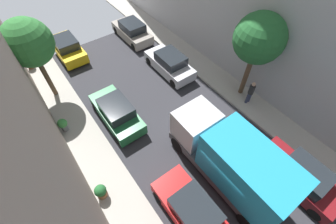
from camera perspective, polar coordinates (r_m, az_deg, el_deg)
The scene contains 15 objects.
ground at distance 12.86m, azimuth 14.74°, elevation -16.04°, with size 32.00×32.00×0.00m, color #2D2D33.
sidewalk_right at distance 15.56m, azimuth 27.50°, elevation -4.42°, with size 2.00×44.00×0.15m, color #A8A399.
parked_car_left_1 at distance 11.25m, azimuth 6.30°, elevation -23.64°, with size 1.78×4.20×1.57m.
parked_car_left_2 at distance 14.24m, azimuth -12.75°, elevation -0.08°, with size 1.78×4.20×1.57m.
parked_car_left_3 at distance 20.43m, azimuth -23.99°, elevation 14.53°, with size 1.78×4.20×1.57m.
parked_car_right_2 at distance 13.48m, azimuth 30.20°, elevation -13.69°, with size 1.78×4.20×1.57m.
parked_car_right_3 at distance 17.21m, azimuth 0.44°, elevation 12.07°, with size 1.78×4.20×1.57m.
parked_car_right_4 at distance 21.01m, azimuth -8.98°, elevation 19.41°, with size 1.78×4.20×1.57m.
delivery_truck at distance 11.32m, azimuth 15.79°, elevation -11.68°, with size 2.26×6.60×3.38m.
pedestrian at distance 15.48m, azimuth 20.06°, elevation 4.74°, with size 0.40×0.36×1.72m.
street_tree_1 at distance 14.10m, azimuth 21.90°, elevation 16.66°, with size 2.90×2.90×5.67m.
street_tree_2 at distance 15.28m, azimuth -31.68°, elevation 14.47°, with size 2.77×2.77×5.42m.
potted_plant_0 at distance 12.05m, azimuth -16.52°, elevation -18.59°, with size 0.58×0.58×0.86m.
potted_plant_1 at distance 14.76m, azimuth -24.92°, elevation -2.82°, with size 0.56×0.56×0.90m.
potted_plant_3 at distance 20.36m, azimuth -31.55°, elevation 10.59°, with size 0.58×0.58×0.92m.
Camera 1 is at (-5.36, -1.97, 11.52)m, focal length 24.27 mm.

